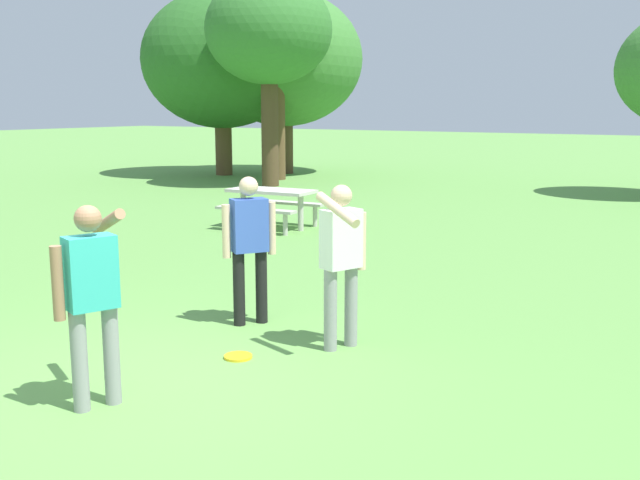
{
  "coord_description": "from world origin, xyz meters",
  "views": [
    {
      "loc": [
        4.47,
        -4.22,
        2.39
      ],
      "look_at": [
        0.44,
        2.27,
        1.0
      ],
      "focal_mm": 41.54,
      "sensor_mm": 36.0,
      "label": 1
    }
  ],
  "objects_px": {
    "picnic_table_near": "(271,200)",
    "tree_broad_center": "(284,60)",
    "person_bystander": "(249,240)",
    "frisbee": "(238,357)",
    "tree_far_right": "(277,34)",
    "tree_tall_left": "(222,60)",
    "person_catcher": "(91,291)",
    "tree_slender_mid": "(269,32)",
    "person_thrower": "(342,254)"
  },
  "relations": [
    {
      "from": "person_bystander",
      "to": "tree_slender_mid",
      "type": "distance_m",
      "value": 14.72
    },
    {
      "from": "person_catcher",
      "to": "tree_slender_mid",
      "type": "bearing_deg",
      "value": 120.77
    },
    {
      "from": "picnic_table_near",
      "to": "tree_tall_left",
      "type": "bearing_deg",
      "value": 133.68
    },
    {
      "from": "tree_far_right",
      "to": "tree_slender_mid",
      "type": "distance_m",
      "value": 1.99
    },
    {
      "from": "person_catcher",
      "to": "tree_far_right",
      "type": "xyz_separation_m",
      "value": [
        -9.42,
        15.97,
        3.66
      ]
    },
    {
      "from": "person_catcher",
      "to": "tree_slender_mid",
      "type": "distance_m",
      "value": 16.94
    },
    {
      "from": "person_catcher",
      "to": "tree_far_right",
      "type": "relative_size",
      "value": 0.27
    },
    {
      "from": "frisbee",
      "to": "tree_tall_left",
      "type": "bearing_deg",
      "value": 129.49
    },
    {
      "from": "person_thrower",
      "to": "tree_tall_left",
      "type": "bearing_deg",
      "value": 132.6
    },
    {
      "from": "tree_broad_center",
      "to": "person_thrower",
      "type": "bearing_deg",
      "value": -53.84
    },
    {
      "from": "tree_far_right",
      "to": "picnic_table_near",
      "type": "bearing_deg",
      "value": -55.72
    },
    {
      "from": "person_thrower",
      "to": "tree_tall_left",
      "type": "xyz_separation_m",
      "value": [
        -12.91,
        14.04,
        2.94
      ]
    },
    {
      "from": "tree_tall_left",
      "to": "tree_broad_center",
      "type": "distance_m",
      "value": 2.17
    },
    {
      "from": "person_catcher",
      "to": "tree_broad_center",
      "type": "distance_m",
      "value": 20.95
    },
    {
      "from": "person_thrower",
      "to": "frisbee",
      "type": "xyz_separation_m",
      "value": [
        -0.7,
        -0.78,
        -0.95
      ]
    },
    {
      "from": "person_bystander",
      "to": "tree_far_right",
      "type": "distance_m",
      "value": 16.66
    },
    {
      "from": "tree_tall_left",
      "to": "tree_far_right",
      "type": "height_order",
      "value": "tree_tall_left"
    },
    {
      "from": "person_thrower",
      "to": "person_catcher",
      "type": "distance_m",
      "value": 2.48
    },
    {
      "from": "person_bystander",
      "to": "tree_far_right",
      "type": "height_order",
      "value": "tree_far_right"
    },
    {
      "from": "tree_broad_center",
      "to": "tree_slender_mid",
      "type": "xyz_separation_m",
      "value": [
        1.99,
        -3.67,
        0.54
      ]
    },
    {
      "from": "tree_broad_center",
      "to": "tree_far_right",
      "type": "height_order",
      "value": "tree_broad_center"
    },
    {
      "from": "person_bystander",
      "to": "tree_broad_center",
      "type": "bearing_deg",
      "value": 123.3
    },
    {
      "from": "person_thrower",
      "to": "tree_tall_left",
      "type": "relative_size",
      "value": 0.26
    },
    {
      "from": "frisbee",
      "to": "tree_far_right",
      "type": "bearing_deg",
      "value": 123.76
    },
    {
      "from": "tree_slender_mid",
      "to": "tree_broad_center",
      "type": "bearing_deg",
      "value": 118.43
    },
    {
      "from": "picnic_table_near",
      "to": "tree_broad_center",
      "type": "distance_m",
      "value": 12.41
    },
    {
      "from": "tree_far_right",
      "to": "tree_tall_left",
      "type": "bearing_deg",
      "value": 171.84
    },
    {
      "from": "frisbee",
      "to": "tree_slender_mid",
      "type": "distance_m",
      "value": 16.06
    },
    {
      "from": "person_bystander",
      "to": "tree_tall_left",
      "type": "relative_size",
      "value": 0.26
    },
    {
      "from": "person_catcher",
      "to": "picnic_table_near",
      "type": "relative_size",
      "value": 0.92
    },
    {
      "from": "picnic_table_near",
      "to": "tree_broad_center",
      "type": "xyz_separation_m",
      "value": [
        -6.54,
        9.98,
        3.39
      ]
    },
    {
      "from": "tree_broad_center",
      "to": "tree_slender_mid",
      "type": "relative_size",
      "value": 1.03
    },
    {
      "from": "person_catcher",
      "to": "frisbee",
      "type": "xyz_separation_m",
      "value": [
        0.25,
        1.52,
        -0.95
      ]
    },
    {
      "from": "tree_broad_center",
      "to": "tree_far_right",
      "type": "distance_m",
      "value": 2.29
    },
    {
      "from": "person_bystander",
      "to": "picnic_table_near",
      "type": "xyz_separation_m",
      "value": [
        -3.59,
        5.42,
        -0.38
      ]
    },
    {
      "from": "person_bystander",
      "to": "picnic_table_near",
      "type": "height_order",
      "value": "person_bystander"
    },
    {
      "from": "person_bystander",
      "to": "tree_slender_mid",
      "type": "xyz_separation_m",
      "value": [
        -8.13,
        11.74,
        3.55
      ]
    },
    {
      "from": "person_thrower",
      "to": "person_bystander",
      "type": "distance_m",
      "value": 1.3
    },
    {
      "from": "person_catcher",
      "to": "person_bystander",
      "type": "relative_size",
      "value": 1.0
    },
    {
      "from": "person_thrower",
      "to": "tree_tall_left",
      "type": "height_order",
      "value": "tree_tall_left"
    },
    {
      "from": "tree_broad_center",
      "to": "tree_slender_mid",
      "type": "bearing_deg",
      "value": -61.57
    },
    {
      "from": "person_thrower",
      "to": "person_catcher",
      "type": "height_order",
      "value": "same"
    },
    {
      "from": "person_thrower",
      "to": "tree_far_right",
      "type": "height_order",
      "value": "tree_far_right"
    },
    {
      "from": "tree_far_right",
      "to": "person_bystander",
      "type": "bearing_deg",
      "value": -56.04
    },
    {
      "from": "tree_far_right",
      "to": "person_catcher",
      "type": "bearing_deg",
      "value": -59.47
    },
    {
      "from": "person_catcher",
      "to": "picnic_table_near",
      "type": "bearing_deg",
      "value": 116.38
    },
    {
      "from": "picnic_table_near",
      "to": "person_bystander",
      "type": "bearing_deg",
      "value": -56.52
    },
    {
      "from": "person_bystander",
      "to": "frisbee",
      "type": "relative_size",
      "value": 5.99
    },
    {
      "from": "person_thrower",
      "to": "tree_broad_center",
      "type": "bearing_deg",
      "value": 126.16
    },
    {
      "from": "frisbee",
      "to": "picnic_table_near",
      "type": "bearing_deg",
      "value": 123.09
    }
  ]
}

